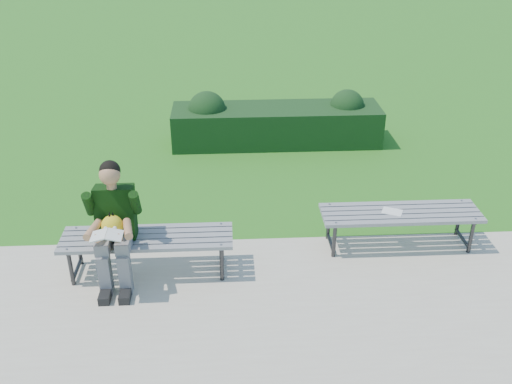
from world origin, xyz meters
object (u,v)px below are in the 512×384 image
Objects in this scene: hedge at (275,122)px; seated_boy at (114,222)px; bench_right at (400,216)px; bench_left at (147,241)px; paper_sheet at (392,212)px.

hedge is 4.16m from seated_boy.
seated_boy is (-1.95, -3.66, 0.36)m from hedge.
bench_right is 3.16m from seated_boy.
seated_boy is (-0.30, -0.09, 0.30)m from bench_left.
bench_left is (-1.65, -3.56, 0.06)m from hedge.
bench_left is at bearing 17.10° from seated_boy.
bench_right is (2.81, 0.37, 0.00)m from bench_left.
bench_right is at bearing -70.01° from hedge.
bench_right is 0.12m from paper_sheet.
paper_sheet is at bearing 8.71° from seated_boy.
bench_left is 6.75× the size of paper_sheet.
hedge reaches higher than bench_left.
seated_boy reaches higher than hedge.
hedge is 2.55× the size of seated_boy.
hedge is 1.86× the size of bench_left.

